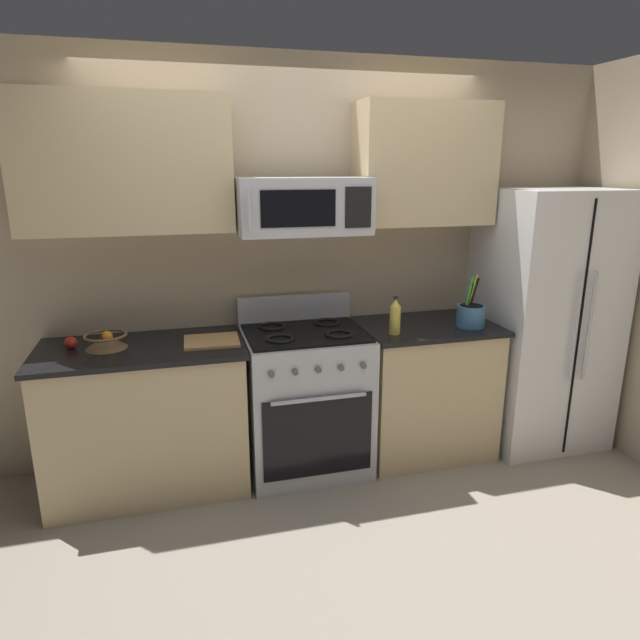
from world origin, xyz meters
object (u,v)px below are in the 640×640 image
Objects in this scene: utensil_crock at (471,315)px; fruit_basket at (106,340)px; cutting_board at (212,341)px; bottle_oil at (395,317)px; range_oven at (305,398)px; microwave at (302,206)px; apple_loose at (71,343)px; refrigerator at (543,319)px.

utensil_crock is 1.41× the size of fruit_basket.
cutting_board is at bearing -4.73° from fruit_basket.
bottle_oil is (1.12, -0.12, 0.10)m from cutting_board.
microwave is (-0.00, 0.03, 1.22)m from range_oven.
apple_loose is at bearing 173.76° from bottle_oil.
utensil_crock is at bearing -171.17° from refrigerator.
apple_loose is 0.79m from cutting_board.
refrigerator reaches higher than apple_loose.
refrigerator is 2.88m from fruit_basket.
range_oven is at bearing -2.64° from apple_loose.
microwave is 3.25× the size of bottle_oil.
range_oven is 1.76m from refrigerator.
microwave is (-1.71, 0.05, 0.80)m from refrigerator.
refrigerator is 1.18m from bottle_oil.
microwave is 10.98× the size of apple_loose.
microwave reaches higher than bottle_oil.
range_oven is at bearing 2.59° from cutting_board.
bottle_oil is at bearing -5.63° from fruit_basket.
cutting_board is (-0.57, -0.05, -0.78)m from microwave.
refrigerator reaches higher than fruit_basket.
range_oven is 0.73m from cutting_board.
bottle_oil is at bearing -17.76° from microwave.
apple_loose is at bearing 178.56° from microwave.
range_oven is 1.40× the size of microwave.
utensil_crock is (1.09, -0.14, -0.71)m from microwave.
apple_loose reaches higher than cutting_board.
range_oven is 0.78m from bottle_oil.
cutting_board is at bearing -177.41° from range_oven.
utensil_crock is at bearing -6.02° from range_oven.
microwave is at bearing 162.24° from bottle_oil.
fruit_basket is at bearing 176.50° from utensil_crock.
refrigerator reaches higher than cutting_board.
cutting_board is at bearing -6.43° from apple_loose.
refrigerator is 7.44× the size of bottle_oil.
bottle_oil reaches higher than cutting_board.
fruit_basket is (-2.88, 0.04, 0.07)m from refrigerator.
microwave reaches higher than utensil_crock.
range_oven is 4.56× the size of bottle_oil.
range_oven reaches higher than apple_loose.
refrigerator is 25.12× the size of apple_loose.
refrigerator is 0.64m from utensil_crock.
utensil_crock reaches higher than range_oven.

